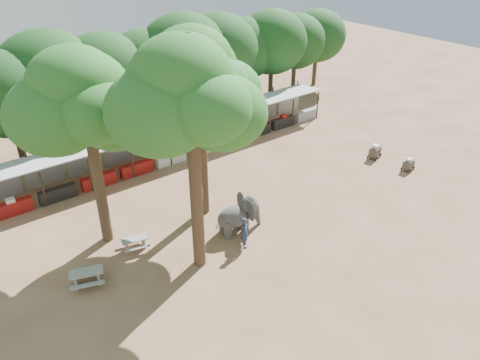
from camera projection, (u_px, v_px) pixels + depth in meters
ground at (307, 239)px, 26.73m from camera, size 100.00×100.00×0.00m
vendor_stalls at (180, 140)px, 35.68m from camera, size 28.00×2.99×2.80m
yard_tree_left at (81, 102)px, 22.79m from camera, size 7.10×6.90×11.02m
yard_tree_center at (186, 98)px, 20.43m from camera, size 7.10×6.90×12.04m
yard_tree_back at (195, 78)px, 25.11m from camera, size 7.10×6.90×11.36m
backdrop_trees at (143, 69)px, 37.09m from camera, size 46.46×5.95×8.33m
elephant at (239, 215)px, 26.95m from camera, size 2.91×2.18×2.18m
handler at (245, 232)px, 25.74m from camera, size 0.72×0.81×1.88m
picnic_table_near at (87, 276)px, 23.23m from camera, size 2.01×1.91×0.81m
picnic_table_far at (135, 242)px, 25.77m from camera, size 1.64×1.53×0.70m
cart_front at (409, 164)px, 33.78m from camera, size 0.99×0.70×0.92m
cart_back at (375, 151)px, 35.45m from camera, size 1.23×0.96×1.06m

